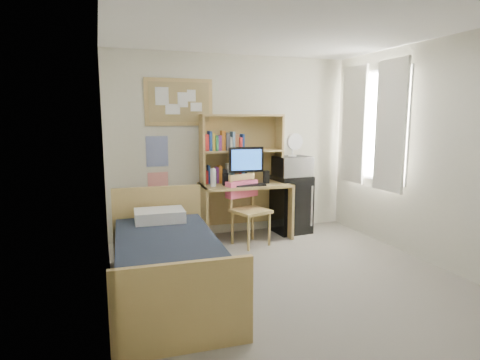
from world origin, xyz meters
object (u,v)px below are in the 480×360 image
object	(u,v)px
microwave	(292,166)
desk	(245,211)
desk_chair	(251,210)
bed	(168,268)
speaker_left	(225,179)
mini_fridge	(291,204)
monitor	(246,166)
desk_fan	(293,146)
speaker_right	(266,177)
bulletin_board	(179,102)

from	to	relation	value
microwave	desk	bearing A→B (deg)	179.58
desk_chair	bed	xyz separation A→B (m)	(-1.31, -1.18, -0.20)
desk_chair	speaker_left	bearing A→B (deg)	113.91
microwave	speaker_left	bearing A→B (deg)	-178.89
desk_chair	mini_fridge	world-z (taller)	desk_chair
monitor	desk_fan	bearing A→B (deg)	10.40
bed	speaker_left	distance (m)	1.90
desk	speaker_left	xyz separation A→B (m)	(-0.30, -0.05, 0.48)
desk	speaker_right	xyz separation A→B (m)	(0.30, -0.07, 0.48)
bulletin_board	desk_fan	world-z (taller)	bulletin_board
bulletin_board	desk_fan	size ratio (longest dim) A/B	3.12
microwave	desk_fan	size ratio (longest dim) A/B	1.64
microwave	desk_fan	xyz separation A→B (m)	(-0.00, 0.00, 0.29)
desk_chair	speaker_right	world-z (taller)	speaker_right
bulletin_board	desk_chair	size ratio (longest dim) A/B	0.98
mini_fridge	bed	xyz separation A→B (m)	(-2.11, -1.58, -0.15)
desk_chair	desk_fan	distance (m)	1.20
desk	microwave	xyz separation A→B (m)	(0.76, 0.04, 0.61)
desk_chair	bed	world-z (taller)	desk_chair
desk_fan	microwave	bearing A→B (deg)	-3.66
bulletin_board	microwave	bearing A→B (deg)	-9.74
desk	mini_fridge	world-z (taller)	mini_fridge
bulletin_board	desk	size ratio (longest dim) A/B	0.75
mini_fridge	microwave	bearing A→B (deg)	-90.00
monitor	speaker_left	distance (m)	0.35
speaker_left	mini_fridge	bearing A→B (deg)	8.56
bed	desk_chair	bearing A→B (deg)	44.73
bed	monitor	xyz separation A→B (m)	(1.34, 1.46, 0.78)
bulletin_board	speaker_right	xyz separation A→B (m)	(1.14, -0.39, -1.04)
desk	speaker_right	world-z (taller)	speaker_right
microwave	desk_chair	bearing A→B (deg)	-158.03
bed	microwave	bearing A→B (deg)	39.28
speaker_left	desk_fan	world-z (taller)	desk_fan
desk	bed	world-z (taller)	desk
speaker_right	microwave	size ratio (longest dim) A/B	0.36
bed	speaker_left	bearing A→B (deg)	57.39
desk_chair	monitor	size ratio (longest dim) A/B	1.83
speaker_left	desk_fan	distance (m)	1.15
mini_fridge	speaker_left	size ratio (longest dim) A/B	5.07
microwave	desk_fan	bearing A→B (deg)	176.34
speaker_left	desk_fan	bearing A→B (deg)	7.49
mini_fridge	monitor	world-z (taller)	monitor
desk_chair	desk_fan	xyz separation A→B (m)	(0.80, 0.38, 0.82)
mini_fridge	microwave	distance (m)	0.57
bulletin_board	speaker_right	distance (m)	1.60
desk	mini_fridge	bearing A→B (deg)	7.46
desk	desk_fan	bearing A→B (deg)	5.96
bulletin_board	bed	distance (m)	2.51
bulletin_board	desk_chair	world-z (taller)	bulletin_board
bed	speaker_right	size ratio (longest dim) A/B	11.30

